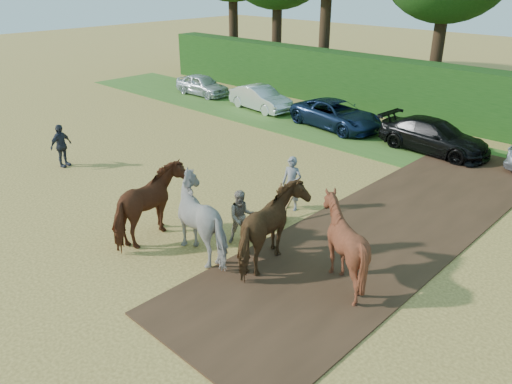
{
  "coord_description": "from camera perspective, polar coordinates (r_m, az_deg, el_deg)",
  "views": [
    {
      "loc": [
        8.01,
        -6.2,
        7.35
      ],
      "look_at": [
        -1.23,
        3.41,
        1.4
      ],
      "focal_mm": 35.0,
      "sensor_mm": 36.0,
      "label": 1
    }
  ],
  "objects": [
    {
      "name": "spectator_far",
      "position": [
        21.61,
        -21.38,
        4.94
      ],
      "size": [
        0.71,
        1.11,
        1.76
      ],
      "primitive_type": "imported",
      "rotation": [
        0.0,
        0.0,
        1.86
      ],
      "color": "#282C36",
      "rests_on": "ground"
    },
    {
      "name": "earth_strip",
      "position": [
        16.44,
        15.75,
        -3.39
      ],
      "size": [
        4.5,
        17.0,
        0.05
      ],
      "primitive_type": "cube",
      "color": "#472D1C",
      "rests_on": "ground"
    },
    {
      "name": "spectator_near",
      "position": [
        14.44,
        -1.68,
        -2.87
      ],
      "size": [
        0.96,
        1.0,
        1.63
      ],
      "primitive_type": "imported",
      "rotation": [
        0.0,
        0.0,
        0.96
      ],
      "color": "tan",
      "rests_on": "ground"
    },
    {
      "name": "plough_team",
      "position": [
        13.54,
        -1.63,
        -3.48
      ],
      "size": [
        7.36,
        6.14,
        2.2
      ],
      "color": "brown",
      "rests_on": "ground"
    },
    {
      "name": "hedgerow",
      "position": [
        26.62,
        25.55,
        9.03
      ],
      "size": [
        46.0,
        1.6,
        3.0
      ],
      "primitive_type": "cube",
      "color": "#14380F",
      "rests_on": "ground"
    },
    {
      "name": "ground",
      "position": [
        12.51,
        -6.93,
        -12.13
      ],
      "size": [
        120.0,
        120.0,
        0.0
      ],
      "primitive_type": "plane",
      "color": "gold",
      "rests_on": "ground"
    },
    {
      "name": "grass_verge",
      "position": [
        22.94,
        21.06,
        3.75
      ],
      "size": [
        50.0,
        5.0,
        0.03
      ],
      "primitive_type": "cube",
      "color": "#38601E",
      "rests_on": "ground"
    }
  ]
}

